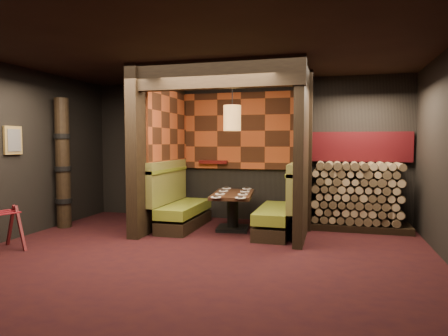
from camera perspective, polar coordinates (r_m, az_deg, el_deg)
floor at (r=5.76m, az=-3.49°, el=-12.41°), size 6.50×5.50×0.02m
ceiling at (r=5.68m, az=-3.61°, el=16.64°), size 6.50×5.50×0.02m
wall_back at (r=8.20m, az=2.69°, el=2.55°), size 6.50×0.02×2.85m
wall_front at (r=3.06m, az=-20.48°, el=0.42°), size 6.50×0.02×2.85m
wall_left at (r=7.28m, az=-28.66°, el=1.96°), size 0.02×5.50×2.85m
partition_left at (r=7.57m, az=-9.21°, el=2.42°), size 0.20×2.20×2.85m
partition_right at (r=6.96m, az=11.28°, el=2.28°), size 0.15×2.10×2.85m
header_beam at (r=6.30m, az=-1.70°, el=13.22°), size 2.85×0.18×0.44m
tapa_back_panel at (r=8.16m, az=2.45°, el=5.32°), size 2.40×0.06×1.55m
tapa_side_panel at (r=7.68m, az=-7.88°, el=5.62°), size 0.04×1.85×1.45m
lacquer_shelf at (r=8.25m, az=-1.55°, el=0.86°), size 0.60×0.12×0.07m
booth_bench_left at (r=7.51m, az=-6.41°, el=-5.43°), size 0.68×1.60×1.14m
booth_bench_right at (r=7.04m, az=8.13°, el=-6.05°), size 0.68×1.60×1.14m
dining_table at (r=7.24m, az=1.26°, el=-5.40°), size 0.85×1.36×0.68m
place_settings at (r=7.20m, az=1.27°, el=-3.49°), size 0.75×1.54×0.03m
pendant_lamp at (r=7.11m, az=1.18°, el=7.15°), size 0.31×0.31×1.06m
framed_picture at (r=7.32m, az=-27.92°, el=3.52°), size 0.05×0.36×0.46m
luggage_rack at (r=6.74m, az=-29.21°, el=-7.42°), size 0.75×0.65×0.69m
totem_column at (r=7.98m, az=-22.04°, el=0.54°), size 0.31×0.31×2.40m
firewood_stack at (r=7.67m, az=18.92°, el=-3.82°), size 1.73×0.70×1.22m
mosaic_header at (r=7.93m, az=18.91°, el=2.89°), size 1.83×0.10×0.56m
bay_front_post at (r=7.21m, az=12.14°, el=2.32°), size 0.08×0.08×2.85m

